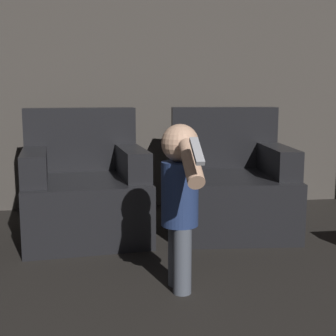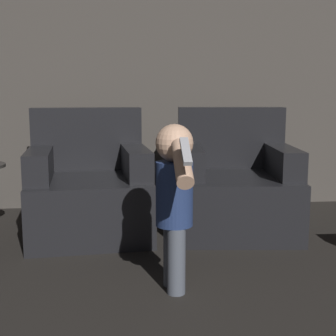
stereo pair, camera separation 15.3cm
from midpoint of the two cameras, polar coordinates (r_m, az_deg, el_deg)
wall_back at (r=4.08m, az=-3.45°, el=13.50°), size 8.40×0.05×2.60m
armchair_left at (r=3.35m, az=-8.31°, el=-2.69°), size 0.89×0.93×0.88m
armchair_right at (r=3.45m, az=9.40°, el=-2.35°), size 0.89×0.92×0.88m
person_toddler at (r=2.31m, az=2.71°, el=-3.21°), size 0.19×0.58×0.84m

